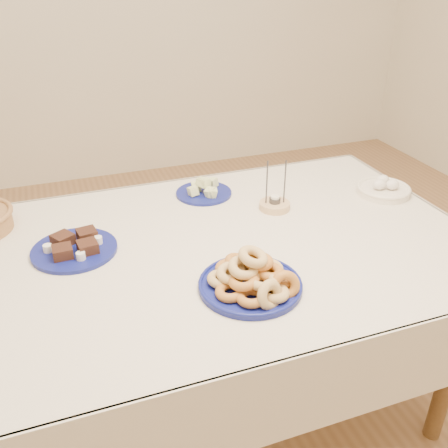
# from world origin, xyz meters

# --- Properties ---
(ground) EXTENTS (5.00, 5.00, 0.00)m
(ground) POSITION_xyz_m (0.00, 0.00, 0.00)
(ground) COLOR #956B46
(ground) RESTS_ON ground
(dining_table) EXTENTS (1.71, 1.11, 0.75)m
(dining_table) POSITION_xyz_m (0.00, 0.00, 0.64)
(dining_table) COLOR brown
(dining_table) RESTS_ON ground
(donut_platter) EXTENTS (0.37, 0.37, 0.13)m
(donut_platter) POSITION_xyz_m (0.01, -0.26, 0.78)
(donut_platter) COLOR navy
(donut_platter) RESTS_ON dining_table
(melon_plate) EXTENTS (0.23, 0.23, 0.08)m
(melon_plate) POSITION_xyz_m (0.07, 0.37, 0.77)
(melon_plate) COLOR navy
(melon_plate) RESTS_ON dining_table
(brownie_plate) EXTENTS (0.32, 0.32, 0.05)m
(brownie_plate) POSITION_xyz_m (-0.45, 0.11, 0.76)
(brownie_plate) COLOR navy
(brownie_plate) RESTS_ON dining_table
(candle_holder) EXTENTS (0.14, 0.14, 0.19)m
(candle_holder) POSITION_xyz_m (0.28, 0.17, 0.77)
(candle_holder) COLOR tan
(candle_holder) RESTS_ON dining_table
(egg_bowl) EXTENTS (0.23, 0.23, 0.07)m
(egg_bowl) POSITION_xyz_m (0.73, 0.14, 0.77)
(egg_bowl) COLOR silver
(egg_bowl) RESTS_ON dining_table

